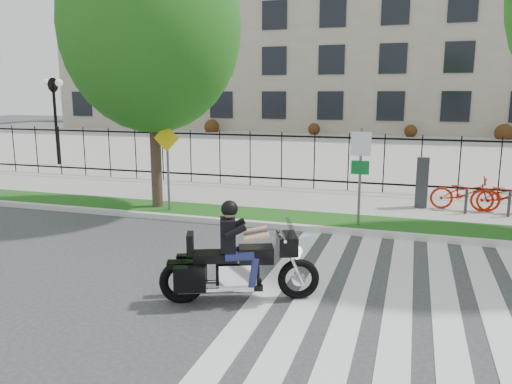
% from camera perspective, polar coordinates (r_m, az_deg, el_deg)
% --- Properties ---
extents(ground, '(120.00, 120.00, 0.00)m').
position_cam_1_polar(ground, '(9.97, -10.91, -9.51)').
color(ground, '#313134').
rests_on(ground, ground).
extents(curb, '(60.00, 0.20, 0.15)m').
position_cam_1_polar(curb, '(13.51, -2.63, -3.47)').
color(curb, beige).
rests_on(curb, ground).
extents(grass_verge, '(60.00, 1.50, 0.15)m').
position_cam_1_polar(grass_verge, '(14.29, -1.45, -2.65)').
color(grass_verge, '#154912').
rests_on(grass_verge, ground).
extents(sidewalk, '(60.00, 3.50, 0.15)m').
position_cam_1_polar(sidewalk, '(16.61, 1.37, -0.69)').
color(sidewalk, '#AAA79F').
rests_on(sidewalk, ground).
extents(plaza, '(80.00, 34.00, 0.10)m').
position_cam_1_polar(plaza, '(33.65, 9.82, 5.13)').
color(plaza, '#AAA79F').
rests_on(plaza, ground).
extents(crosswalk_stripes, '(5.70, 8.00, 0.01)m').
position_cam_1_polar(crosswalk_stripes, '(8.87, 18.42, -12.52)').
color(crosswalk_stripes, silver).
rests_on(crosswalk_stripes, ground).
extents(iron_fence, '(30.00, 0.06, 2.00)m').
position_cam_1_polar(iron_fence, '(18.10, 2.94, 3.73)').
color(iron_fence, black).
rests_on(iron_fence, sidewalk).
extents(office_building, '(60.00, 21.90, 20.15)m').
position_cam_1_polar(office_building, '(53.66, 13.29, 17.81)').
color(office_building, gray).
rests_on(office_building, ground).
extents(lamp_post_left, '(1.06, 0.70, 4.25)m').
position_cam_1_polar(lamp_post_left, '(26.08, -22.08, 9.74)').
color(lamp_post_left, black).
rests_on(lamp_post_left, ground).
extents(street_tree_1, '(5.12, 5.12, 8.11)m').
position_cam_1_polar(street_tree_1, '(15.11, -11.92, 17.85)').
color(street_tree_1, '#35261D').
rests_on(street_tree_1, grass_verge).
extents(sign_pole_regulatory, '(0.50, 0.09, 2.50)m').
position_cam_1_polar(sign_pole_regulatory, '(12.92, 11.84, 3.16)').
color(sign_pole_regulatory, '#59595B').
rests_on(sign_pole_regulatory, grass_verge).
extents(sign_pole_warning, '(0.78, 0.09, 2.49)m').
position_cam_1_polar(sign_pole_warning, '(14.51, -10.10, 4.09)').
color(sign_pole_warning, '#59595B').
rests_on(sign_pole_warning, grass_verge).
extents(motorcycle_rider, '(2.60, 1.40, 2.11)m').
position_cam_1_polar(motorcycle_rider, '(8.52, -1.95, -7.90)').
color(motorcycle_rider, black).
rests_on(motorcycle_rider, ground).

